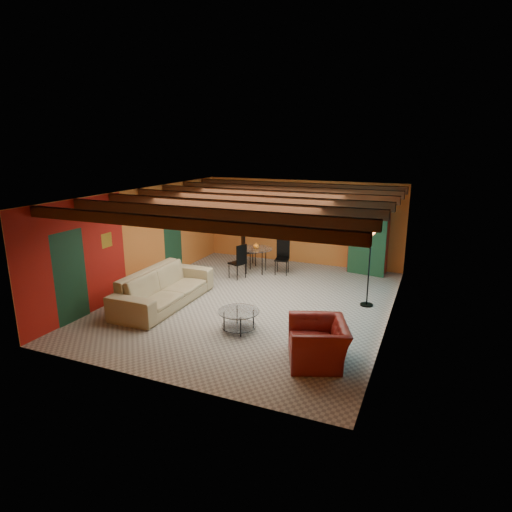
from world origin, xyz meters
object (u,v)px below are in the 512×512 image
at_px(floor_lamp, 369,267).
at_px(armoire, 368,242).
at_px(dining_table, 256,256).
at_px(sofa, 164,287).
at_px(coffee_table, 239,320).
at_px(armchair, 318,342).
at_px(vase, 256,236).
at_px(potted_plant, 371,203).

bearing_deg(floor_lamp, armoire, 99.12).
xyz_separation_m(dining_table, armoire, (3.13, 1.30, 0.43)).
bearing_deg(floor_lamp, dining_table, 157.26).
bearing_deg(sofa, coffee_table, -107.02).
relative_size(sofa, armchair, 2.54).
relative_size(coffee_table, floor_lamp, 0.45).
relative_size(armchair, floor_lamp, 0.60).
relative_size(armchair, armoire, 0.62).
relative_size(sofa, vase, 15.64).
height_order(coffee_table, floor_lamp, floor_lamp).
bearing_deg(armoire, dining_table, -148.30).
bearing_deg(coffee_table, sofa, 163.91).
bearing_deg(dining_table, floor_lamp, -22.74).
height_order(sofa, armoire, armoire).
relative_size(armoire, potted_plant, 3.70).
relative_size(coffee_table, vase, 4.64).
bearing_deg(floor_lamp, coffee_table, -131.94).
bearing_deg(armchair, potted_plant, 159.19).
relative_size(armoire, vase, 9.94).
xyz_separation_m(armoire, floor_lamp, (0.45, -2.80, 0.03)).
xyz_separation_m(sofa, armoire, (4.15, 4.66, 0.51)).
distance_m(coffee_table, floor_lamp, 3.48).
xyz_separation_m(dining_table, vase, (0.00, 0.00, 0.62)).
xyz_separation_m(dining_table, floor_lamp, (3.58, -1.50, 0.46)).
distance_m(sofa, potted_plant, 6.47).
xyz_separation_m(sofa, vase, (1.02, 3.36, 0.70)).
distance_m(sofa, vase, 3.58).
bearing_deg(vase, armoire, 22.60).
height_order(dining_table, armoire, armoire).
bearing_deg(floor_lamp, sofa, -158.02).
distance_m(armoire, vase, 3.39).
bearing_deg(vase, floor_lamp, -22.74).
bearing_deg(floor_lamp, potted_plant, 99.12).
bearing_deg(sofa, dining_table, -17.87).
height_order(armchair, coffee_table, armchair).
distance_m(sofa, floor_lamp, 4.99).
bearing_deg(vase, sofa, -106.94).
height_order(coffee_table, dining_table, dining_table).
bearing_deg(armoire, coffee_table, -99.77).
height_order(dining_table, vase, vase).
relative_size(floor_lamp, potted_plant, 3.82).
distance_m(armoire, potted_plant, 1.20).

